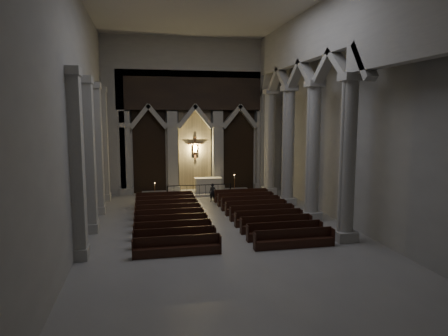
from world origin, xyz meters
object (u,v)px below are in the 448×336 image
object	(u,v)px
altar	(208,185)
candle_stand_right	(234,189)
pews	(217,217)
worshipper	(213,193)
candle_stand_left	(155,195)
altar_rail	(199,189)

from	to	relation	value
altar	candle_stand_right	distance (m)	2.14
altar	candle_stand_right	world-z (taller)	candle_stand_right
pews	worshipper	bearing A→B (deg)	82.68
altar	candle_stand_right	xyz separation A→B (m)	(1.90, -0.94, -0.27)
candle_stand_left	worshipper	world-z (taller)	worshipper
candle_stand_left	worshipper	bearing A→B (deg)	-18.98
altar_rail	pews	xyz separation A→B (m)	(0.00, -7.22, -0.35)
pews	worshipper	world-z (taller)	worshipper
candle_stand_left	pews	xyz separation A→B (m)	(3.31, -6.79, -0.06)
candle_stand_left	worshipper	size ratio (longest dim) A/B	0.97
altar_rail	worshipper	world-z (taller)	worshipper
altar_rail	worshipper	bearing A→B (deg)	-69.05
altar	pews	xyz separation A→B (m)	(-0.87, -8.48, -0.41)
altar_rail	candle_stand_right	xyz separation A→B (m)	(2.77, 0.31, -0.21)
altar	candle_stand_left	xyz separation A→B (m)	(-4.19, -1.69, -0.35)
altar	altar_rail	world-z (taller)	altar
candle_stand_right	altar	bearing A→B (deg)	153.64
altar_rail	pews	size ratio (longest dim) A/B	0.45
candle_stand_left	altar_rail	bearing A→B (deg)	7.50
altar_rail	worshipper	size ratio (longest dim) A/B	3.74
altar	worshipper	size ratio (longest dim) A/B	1.65
altar	worshipper	bearing A→B (deg)	-93.29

